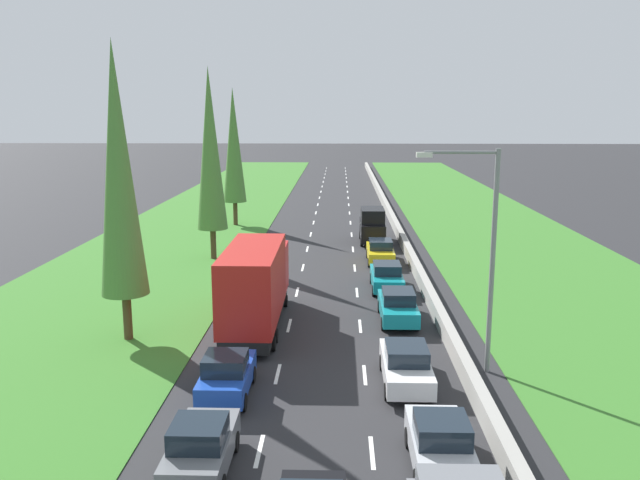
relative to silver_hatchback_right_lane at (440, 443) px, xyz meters
The scene contains 18 objects.
ground_plane 46.04m from the silver_hatchback_right_lane, 94.59° to the left, with size 300.00×300.00×0.00m, color #28282B.
grass_verge_left 48.71m from the silver_hatchback_right_lane, 109.60° to the left, with size 14.00×140.00×0.04m, color #387528.
grass_verge_right 47.11m from the silver_hatchback_right_lane, 76.91° to the left, with size 14.00×140.00×0.04m, color #387528.
median_barrier 45.93m from the silver_hatchback_right_lane, 87.49° to the left, with size 0.44×120.00×0.85m, color #9E9B93.
lane_markings 46.04m from the silver_hatchback_right_lane, 94.59° to the left, with size 3.64×116.00×0.01m.
silver_hatchback_right_lane is the anchor object (origin of this frame).
white_sedan_right_lane 6.03m from the silver_hatchback_right_lane, 93.74° to the left, with size 1.82×4.50×1.64m.
teal_sedan_right_lane 13.71m from the silver_hatchback_right_lane, 90.12° to the left, with size 1.82×4.50×1.64m.
teal_sedan_right_lane_fifth 19.56m from the silver_hatchback_right_lane, 90.52° to the left, with size 1.82×4.50×1.64m.
yellow_sedan_right_lane 26.55m from the silver_hatchback_right_lane, 90.27° to the left, with size 1.82×4.50×1.64m.
grey_hatchback_left_lane 6.97m from the silver_hatchback_right_lane, behind, with size 1.74×3.90×1.72m.
black_van_right_lane 33.49m from the silver_hatchback_right_lane, 90.60° to the left, with size 1.96×4.90×2.82m.
blue_hatchback_left_lane 8.55m from the silver_hatchback_right_lane, 146.14° to the left, with size 1.74×3.90×1.72m.
red_box_truck_left_lane 14.41m from the silver_hatchback_right_lane, 119.21° to the left, with size 2.46×9.40×4.18m.
poplar_tree_second 18.02m from the silver_hatchback_right_lane, 139.94° to the left, with size 2.14×2.14×13.49m.
poplar_tree_third 30.67m from the silver_hatchback_right_lane, 113.62° to the left, with size 2.14×2.14×13.42m.
poplar_tree_fourth 43.70m from the silver_hatchback_right_lane, 106.97° to the left, with size 2.11×2.11×12.51m.
street_light_mast 9.03m from the silver_hatchback_right_lane, 70.07° to the left, with size 3.20×0.28×9.00m.
Camera 1 is at (0.70, -3.35, 10.38)m, focal length 36.27 mm.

